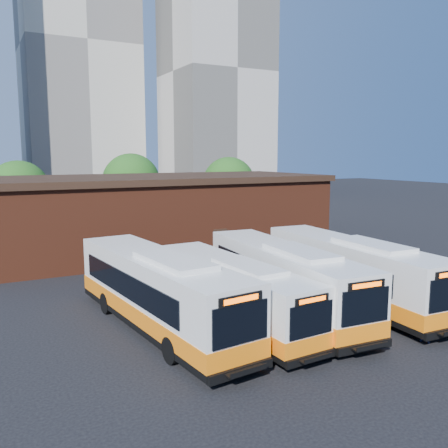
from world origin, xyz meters
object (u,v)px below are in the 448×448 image
bus_east (351,273)px  transit_worker (426,322)px  bus_midwest (232,294)px  bus_mideast (283,281)px  bus_west (159,294)px

bus_east → transit_worker: size_ratio=7.42×
bus_midwest → bus_mideast: 3.30m
bus_west → bus_midwest: bus_west is taller
bus_east → transit_worker: (-1.13, -5.93, -0.75)m
bus_midwest → transit_worker: bus_midwest is taller
bus_midwest → bus_east: (7.51, -0.03, 0.18)m
bus_west → bus_east: bus_west is taller
bus_west → bus_mideast: size_ratio=1.04×
bus_midwest → bus_mideast: (3.27, 0.39, 0.16)m
bus_west → bus_east: size_ratio=1.02×
bus_mideast → bus_east: 4.26m
bus_east → bus_mideast: bearing=177.4°
bus_west → bus_midwest: (3.38, -1.02, -0.21)m
bus_midwest → bus_mideast: size_ratio=0.90×
bus_mideast → transit_worker: (3.11, -6.35, -0.73)m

